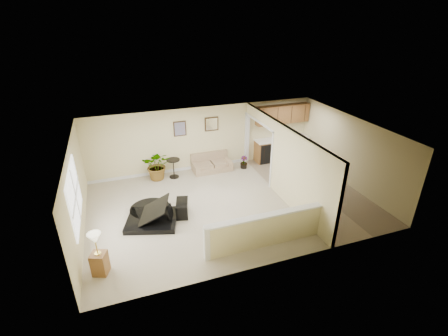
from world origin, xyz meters
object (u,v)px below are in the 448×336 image
object	(u,v)px
palm_plant	(158,165)
lamp_stand	(99,257)
loveseat	(211,162)
small_plant	(244,163)
piano	(149,203)
accent_table	(173,166)
piano_bench	(182,208)

from	to	relation	value
palm_plant	lamp_stand	bearing A→B (deg)	-115.06
loveseat	small_plant	distance (m)	1.32
palm_plant	lamp_stand	distance (m)	4.95
loveseat	lamp_stand	bearing A→B (deg)	-133.66
piano	accent_table	distance (m)	2.86
piano	loveseat	bearing A→B (deg)	61.59
piano	piano_bench	size ratio (longest dim) A/B	2.88
accent_table	small_plant	world-z (taller)	accent_table
small_plant	piano_bench	bearing A→B (deg)	-141.15
piano	lamp_stand	world-z (taller)	piano
accent_table	lamp_stand	size ratio (longest dim) A/B	0.63
loveseat	palm_plant	size ratio (longest dim) A/B	1.23
piano	accent_table	world-z (taller)	piano
small_plant	lamp_stand	size ratio (longest dim) A/B	0.44
loveseat	accent_table	world-z (taller)	loveseat
loveseat	piano	bearing A→B (deg)	-136.61
accent_table	small_plant	size ratio (longest dim) A/B	1.45
small_plant	lamp_stand	xyz separation A→B (m)	(-5.50, -4.31, 0.28)
lamp_stand	small_plant	bearing A→B (deg)	38.07
piano_bench	palm_plant	size ratio (longest dim) A/B	0.56
piano_bench	palm_plant	world-z (taller)	palm_plant
piano	small_plant	xyz separation A→B (m)	(4.07, 2.45, -0.37)
piano_bench	small_plant	world-z (taller)	small_plant
accent_table	palm_plant	xyz separation A→B (m)	(-0.58, 0.06, 0.09)
small_plant	piano	bearing A→B (deg)	-148.99
small_plant	lamp_stand	world-z (taller)	lamp_stand
loveseat	accent_table	distance (m)	1.57
small_plant	palm_plant	bearing A→B (deg)	177.01
piano	accent_table	bearing A→B (deg)	81.03
piano_bench	small_plant	xyz separation A→B (m)	(3.09, 2.49, -0.02)
piano_bench	loveseat	distance (m)	3.33
piano	loveseat	size ratio (longest dim) A/B	1.30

